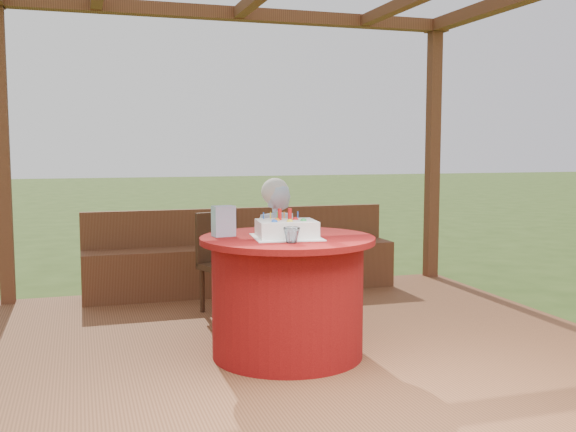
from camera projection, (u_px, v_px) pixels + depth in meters
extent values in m
plane|color=#304A18|center=(298.00, 355.00, 4.92)|extent=(60.00, 60.00, 0.00)
cube|color=brown|center=(298.00, 347.00, 4.91)|extent=(4.50, 4.00, 0.12)
cube|color=brown|center=(2.00, 158.00, 5.93)|extent=(0.12, 0.12, 2.60)
cube|color=brown|center=(433.00, 156.00, 7.19)|extent=(0.12, 0.12, 2.60)
cube|color=brown|center=(237.00, 14.00, 6.42)|extent=(4.50, 0.14, 0.12)
cube|color=brown|center=(243.00, 269.00, 6.50)|extent=(3.00, 0.42, 0.45)
cube|color=brown|center=(239.00, 226.00, 6.63)|extent=(3.00, 0.06, 0.35)
cylinder|color=maroon|center=(287.00, 299.00, 4.50)|extent=(1.01, 1.01, 0.77)
cylinder|color=maroon|center=(287.00, 240.00, 4.46)|extent=(1.16, 1.16, 0.04)
cube|color=#382112|center=(228.00, 267.00, 5.65)|extent=(0.51, 0.51, 0.05)
cylinder|color=#382112|center=(222.00, 296.00, 5.45)|extent=(0.04, 0.04, 0.40)
cylinder|color=#382112|center=(254.00, 291.00, 5.64)|extent=(0.04, 0.04, 0.40)
cylinder|color=#382112|center=(202.00, 289.00, 5.70)|extent=(0.04, 0.04, 0.40)
cylinder|color=#382112|center=(234.00, 284.00, 5.89)|extent=(0.04, 0.04, 0.40)
cube|color=#382112|center=(217.00, 238.00, 5.77)|extent=(0.38, 0.17, 0.45)
imported|color=#A1CAF0|center=(275.00, 256.00, 5.18)|extent=(0.44, 0.32, 1.12)
sphere|color=white|center=(275.00, 192.00, 5.13)|extent=(0.21, 0.21, 0.21)
cube|color=white|center=(287.00, 237.00, 4.40)|extent=(0.48, 0.48, 0.01)
cube|color=white|center=(287.00, 229.00, 4.39)|extent=(0.41, 0.34, 0.11)
cylinder|color=red|center=(280.00, 214.00, 4.41)|extent=(0.03, 0.03, 0.08)
cylinder|color=red|center=(290.00, 214.00, 4.43)|extent=(0.03, 0.03, 0.08)
sphere|color=blue|center=(274.00, 220.00, 4.30)|extent=(0.04, 0.04, 0.04)
sphere|color=yellow|center=(290.00, 220.00, 4.32)|extent=(0.04, 0.04, 0.04)
sphere|color=green|center=(304.00, 219.00, 4.37)|extent=(0.04, 0.04, 0.04)
sphere|color=orange|center=(277.00, 219.00, 4.39)|extent=(0.04, 0.04, 0.04)
sphere|color=red|center=(295.00, 218.00, 4.44)|extent=(0.04, 0.04, 0.04)
cube|color=#CE85BD|center=(224.00, 221.00, 4.46)|extent=(0.16, 0.11, 0.20)
imported|color=white|center=(292.00, 235.00, 4.15)|extent=(0.12, 0.12, 0.10)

